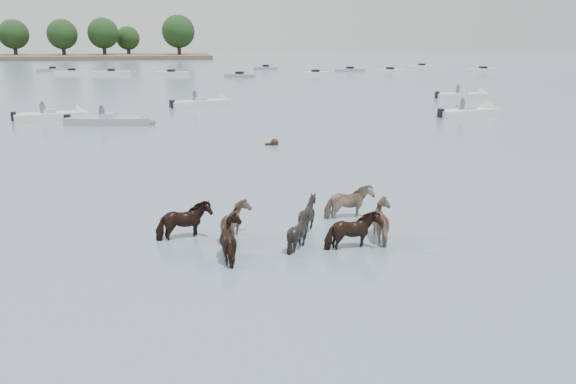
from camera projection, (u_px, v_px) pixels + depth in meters
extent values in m
plane|color=slate|center=(192.00, 241.00, 15.95)|extent=(400.00, 400.00, 0.00)
imported|color=black|center=(184.00, 224.00, 16.00)|extent=(1.66, 1.09, 1.29)
imported|color=#8B745E|center=(237.00, 225.00, 16.05)|extent=(1.08, 1.25, 1.22)
imported|color=black|center=(308.00, 217.00, 16.76)|extent=(1.36, 1.28, 1.21)
imported|color=#9E7D6B|center=(349.00, 205.00, 17.85)|extent=(1.60, 0.90, 1.28)
imported|color=black|center=(235.00, 242.00, 14.62)|extent=(1.52, 1.60, 1.26)
imported|color=black|center=(299.00, 234.00, 15.38)|extent=(1.24, 1.14, 1.17)
imported|color=black|center=(352.00, 234.00, 15.24)|extent=(1.57, 0.90, 1.25)
imported|color=gray|center=(386.00, 224.00, 16.02)|extent=(1.43, 1.55, 1.29)
sphere|color=black|center=(274.00, 143.00, 30.14)|extent=(0.44, 0.44, 0.44)
cube|color=black|center=(270.00, 145.00, 30.12)|extent=(0.50, 0.22, 0.18)
cube|color=silver|center=(50.00, 117.00, 39.39)|extent=(4.73, 2.64, 0.55)
cone|color=silver|center=(84.00, 115.00, 40.31)|extent=(1.26, 1.77, 1.60)
cube|color=#99ADB7|center=(49.00, 112.00, 39.30)|extent=(1.05, 1.28, 0.35)
cube|color=black|center=(14.00, 116.00, 38.43)|extent=(0.42, 0.42, 0.60)
cylinder|color=#595966|center=(43.00, 109.00, 39.17)|extent=(0.36, 0.36, 0.70)
sphere|color=#595966|center=(42.00, 102.00, 39.05)|extent=(0.24, 0.24, 0.24)
cube|color=gray|center=(109.00, 121.00, 37.20)|extent=(5.58, 2.61, 0.55)
cone|color=gray|center=(150.00, 121.00, 37.20)|extent=(1.19, 1.74, 1.60)
cube|color=#99ADB7|center=(109.00, 116.00, 37.11)|extent=(1.00, 1.25, 0.35)
cube|color=black|center=(67.00, 119.00, 37.16)|extent=(0.41, 0.41, 0.60)
cylinder|color=#595966|center=(102.00, 113.00, 36.98)|extent=(0.36, 0.36, 0.70)
sphere|color=#595966|center=(101.00, 106.00, 36.86)|extent=(0.24, 0.24, 0.24)
cube|color=silver|center=(200.00, 104.00, 47.09)|extent=(5.11, 3.33, 0.55)
cone|color=silver|center=(226.00, 102.00, 48.39)|extent=(1.44, 1.82, 1.60)
cube|color=#99ADB7|center=(200.00, 100.00, 47.00)|extent=(1.17, 1.34, 0.35)
cube|color=black|center=(172.00, 104.00, 45.76)|extent=(0.46, 0.46, 0.60)
cylinder|color=#595966|center=(195.00, 97.00, 46.87)|extent=(0.36, 0.36, 0.70)
sphere|color=#595966|center=(194.00, 92.00, 46.76)|extent=(0.24, 0.24, 0.24)
cube|color=silver|center=(467.00, 113.00, 41.34)|extent=(5.18, 2.88, 0.55)
cone|color=silver|center=(492.00, 111.00, 42.42)|extent=(1.30, 1.78, 1.60)
cube|color=#99ADB7|center=(467.00, 108.00, 41.25)|extent=(1.08, 1.30, 0.35)
cube|color=black|center=(441.00, 113.00, 40.22)|extent=(0.43, 0.43, 0.60)
cylinder|color=#595966|center=(462.00, 106.00, 41.12)|extent=(0.36, 0.36, 0.70)
sphere|color=#595966|center=(463.00, 99.00, 41.00)|extent=(0.24, 0.24, 0.24)
cube|color=silver|center=(461.00, 96.00, 53.19)|extent=(4.80, 2.07, 0.55)
cone|color=silver|center=(486.00, 96.00, 53.40)|extent=(1.06, 1.68, 1.60)
cube|color=#99ADB7|center=(462.00, 92.00, 53.10)|extent=(0.91, 1.20, 0.35)
cube|color=black|center=(437.00, 95.00, 52.94)|extent=(0.38, 0.38, 0.60)
cylinder|color=#595966|center=(458.00, 90.00, 52.97)|extent=(0.36, 0.36, 0.70)
sphere|color=#595966|center=(458.00, 85.00, 52.85)|extent=(0.24, 0.24, 0.24)
cube|color=gray|center=(53.00, 70.00, 94.71)|extent=(5.13, 2.74, 0.60)
cube|color=black|center=(52.00, 68.00, 94.61)|extent=(1.23, 1.23, 0.50)
cube|color=silver|center=(72.00, 72.00, 88.94)|extent=(5.52, 3.52, 0.60)
cube|color=black|center=(71.00, 70.00, 88.84)|extent=(1.32, 1.32, 0.50)
cube|color=silver|center=(112.00, 73.00, 87.80)|extent=(5.76, 1.89, 0.60)
cube|color=black|center=(111.00, 70.00, 87.70)|extent=(1.07, 1.07, 0.50)
cube|color=silver|center=(172.00, 74.00, 85.98)|extent=(5.28, 2.82, 0.60)
cube|color=black|center=(171.00, 71.00, 85.88)|extent=(1.23, 1.23, 0.50)
cube|color=gray|center=(240.00, 76.00, 80.79)|extent=(4.39, 3.06, 0.60)
cube|color=black|center=(240.00, 73.00, 80.69)|extent=(1.32, 1.32, 0.50)
cube|color=gray|center=(266.00, 68.00, 101.04)|extent=(4.37, 3.03, 0.60)
cube|color=black|center=(266.00, 66.00, 100.94)|extent=(1.32, 1.32, 0.50)
cube|color=silver|center=(315.00, 74.00, 85.68)|extent=(4.19, 1.77, 0.60)
cube|color=black|center=(315.00, 71.00, 85.59)|extent=(1.06, 1.06, 0.50)
cube|color=gray|center=(350.00, 70.00, 94.39)|extent=(4.76, 1.80, 0.60)
cube|color=black|center=(350.00, 68.00, 94.29)|extent=(1.06, 1.06, 0.50)
cube|color=silver|center=(390.00, 71.00, 92.56)|extent=(4.23, 1.68, 0.60)
cube|color=black|center=(390.00, 69.00, 92.46)|extent=(1.04, 1.04, 0.50)
cube|color=silver|center=(422.00, 67.00, 105.73)|extent=(4.98, 1.69, 0.60)
cube|color=black|center=(422.00, 65.00, 105.63)|extent=(1.04, 1.04, 0.50)
cube|color=silver|center=(483.00, 70.00, 95.10)|extent=(4.66, 1.67, 0.60)
cube|color=black|center=(483.00, 68.00, 95.00)|extent=(1.04, 1.04, 0.50)
cylinder|color=#382619|center=(16.00, 52.00, 154.10)|extent=(1.00, 1.00, 3.51)
sphere|color=black|center=(14.00, 34.00, 152.90)|extent=(7.79, 7.79, 7.79)
cylinder|color=#382619|center=(64.00, 52.00, 152.06)|extent=(1.00, 1.00, 3.51)
sphere|color=black|center=(62.00, 34.00, 150.87)|extent=(7.79, 7.79, 7.79)
cylinder|color=#382619|center=(105.00, 51.00, 154.78)|extent=(1.00, 1.00, 3.66)
sphere|color=black|center=(103.00, 33.00, 153.54)|extent=(8.13, 8.13, 8.13)
cylinder|color=#382619|center=(129.00, 52.00, 161.81)|extent=(1.00, 1.00, 2.94)
sphere|color=black|center=(128.00, 38.00, 160.81)|extent=(6.54, 6.54, 6.54)
cylinder|color=#382619|center=(179.00, 51.00, 154.84)|extent=(1.00, 1.00, 3.91)
sphere|color=black|center=(178.00, 31.00, 153.51)|extent=(8.69, 8.69, 8.69)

